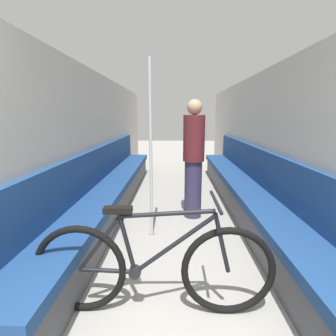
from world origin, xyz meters
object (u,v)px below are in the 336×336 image
Objects in this scene: bench_seat_row_right at (246,192)px; bicycle at (153,267)px; passenger_standing at (194,158)px; bench_seat_row_left at (110,191)px; grab_pole_near at (151,153)px.

bench_seat_row_right is 2.47m from bicycle.
bicycle is 2.03m from passenger_standing.
bench_seat_row_left is 3.15× the size of bicycle.
passenger_standing is at bearing -165.64° from bench_seat_row_right.
bench_seat_row_right is at bearing 63.32° from bicycle.
bench_seat_row_left reaches higher than bicycle.
bicycle is 0.85× the size of grab_pole_near.
bench_seat_row_left and bench_seat_row_right have the same top height.
bench_seat_row_left is 2.67× the size of grab_pole_near.
bench_seat_row_right is (2.08, 0.00, 0.00)m from bench_seat_row_left.
bench_seat_row_left is 1.39m from passenger_standing.
passenger_standing is at bearing 47.95° from grab_pole_near.
bench_seat_row_right is 2.67× the size of grab_pole_near.
grab_pole_near is at bearing -2.94° from passenger_standing.
bicycle is 1.48m from grab_pole_near.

